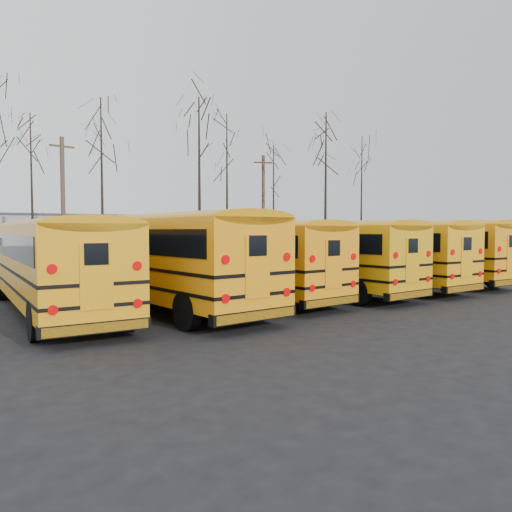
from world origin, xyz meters
TOP-DOWN VIEW (x-y plane):
  - ground at (0.00, 0.00)m, footprint 120.00×120.00m
  - fence at (0.00, 12.00)m, footprint 40.00×0.04m
  - distant_building at (2.00, 32.00)m, footprint 22.00×8.00m
  - bus_a at (-8.81, 1.96)m, footprint 3.00×11.49m
  - bus_b at (-5.48, 1.46)m, footprint 3.87×12.35m
  - bus_c at (-1.81, 2.09)m, footprint 3.59×11.48m
  - bus_d at (1.74, 1.84)m, footprint 3.46×11.58m
  - bus_e at (5.31, 2.00)m, footprint 3.14×11.62m
  - bus_f at (9.14, 2.33)m, footprint 2.80×11.81m
  - utility_pole_left at (-5.39, 16.21)m, footprint 1.47×0.30m
  - utility_pole_right at (11.39, 19.62)m, footprint 1.55×0.65m
  - tree_3 at (-6.90, 17.34)m, footprint 0.26×0.26m
  - tree_4 at (-3.05, 16.26)m, footprint 0.26×0.26m
  - tree_5 at (2.76, 14.44)m, footprint 0.26×0.26m
  - tree_6 at (6.49, 17.25)m, footprint 0.26×0.26m
  - tree_7 at (10.69, 17.17)m, footprint 0.26×0.26m
  - tree_8 at (12.90, 13.55)m, footprint 0.26×0.26m
  - tree_9 at (16.93, 13.80)m, footprint 0.26×0.26m

SIDE VIEW (x-z plane):
  - ground at x=0.00m, z-range 0.00..0.00m
  - fence at x=0.00m, z-range 0.00..2.00m
  - bus_c at x=-1.81m, z-range 0.27..3.44m
  - bus_a at x=-8.81m, z-range 0.27..3.46m
  - bus_d at x=1.74m, z-range 0.27..3.47m
  - bus_e at x=5.31m, z-range 0.28..3.50m
  - bus_f at x=9.14m, z-range 0.28..3.58m
  - bus_b at x=-5.48m, z-range 0.29..3.69m
  - distant_building at x=2.00m, z-range 0.00..4.00m
  - utility_pole_left at x=-5.39m, z-range 0.11..8.37m
  - utility_pole_right at x=11.39m, z-range 0.12..9.11m
  - tree_7 at x=10.69m, z-range 0.00..9.45m
  - tree_3 at x=-6.90m, z-range 0.00..9.70m
  - tree_9 at x=16.93m, z-range 0.00..10.25m
  - tree_4 at x=-3.05m, z-range 0.00..10.92m
  - tree_6 at x=6.49m, z-range 0.00..11.34m
  - tree_5 at x=2.76m, z-range 0.00..11.39m
  - tree_8 at x=12.90m, z-range 0.00..11.55m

